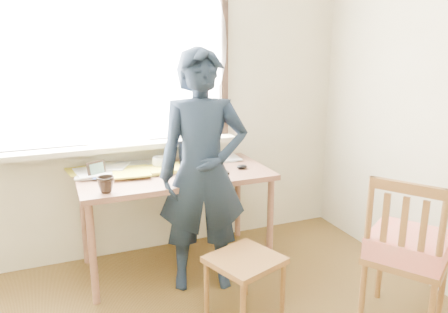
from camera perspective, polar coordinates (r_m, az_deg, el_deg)
name	(u,v)px	position (r m, az deg, el deg)	size (l,w,h in m)	color
room_shell	(229,62)	(1.74, 0.66, 12.27)	(3.52, 4.02, 2.61)	beige
desk	(175,183)	(3.31, -6.41, -3.40)	(1.41, 0.71, 0.76)	brown
laptop	(202,164)	(3.30, -2.87, -0.99)	(0.34, 0.28, 0.22)	black
mug_white	(160,163)	(3.39, -8.41, -0.82)	(0.12, 0.12, 0.09)	white
mug_dark	(106,184)	(2.94, -15.19, -3.54)	(0.11, 0.11, 0.11)	black
mouse	(242,167)	(3.36, 2.34, -1.35)	(0.09, 0.06, 0.03)	black
desk_clutter	(112,170)	(3.35, -14.38, -1.75)	(0.81, 0.49, 0.05)	#395BBC
book_a	(125,167)	(3.45, -12.85, -1.40)	(0.20, 0.26, 0.02)	white
book_b	(217,159)	(3.62, -0.88, -0.27)	(0.18, 0.24, 0.02)	white
picture_frame	(96,170)	(3.27, -16.34, -1.72)	(0.13, 0.07, 0.11)	black
work_chair	(245,267)	(2.81, 2.73, -14.19)	(0.51, 0.50, 0.41)	brown
side_chair	(407,248)	(2.90, 22.83, -10.95)	(0.60, 0.61, 0.97)	brown
person	(203,173)	(2.99, -2.76, -2.11)	(0.61, 0.40, 1.68)	black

